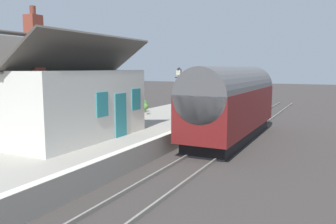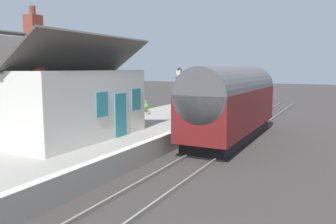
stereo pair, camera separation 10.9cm
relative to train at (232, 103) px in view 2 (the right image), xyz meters
name	(u,v)px [view 2 (the right image)]	position (x,y,z in m)	size (l,w,h in m)	color
ground_plane	(198,149)	(-3.15, 0.90, -2.22)	(160.00, 160.00, 0.00)	#383330
platform	(131,133)	(-3.15, 5.09, -1.75)	(32.00, 6.38, 0.94)	gray
platform_edge_coping	(177,130)	(-3.15, 2.08, -1.27)	(32.00, 0.36, 0.02)	beige
rail_near	(227,151)	(-3.15, -0.72, -2.15)	(52.00, 0.08, 0.14)	gray
rail_far	(201,148)	(-3.15, 0.72, -2.15)	(52.00, 0.08, 0.14)	gray
train	(232,103)	(0.00, 0.00, 0.00)	(10.95, 2.73, 4.32)	black
station_building	(69,102)	(-7.28, 5.84, 0.44)	(7.51, 4.44, 5.83)	silver
bench_near_building	(181,111)	(1.06, 3.80, -0.81)	(1.42, 0.50, 0.88)	teal
bench_mid_platform	(192,107)	(3.15, 3.93, -0.81)	(1.41, 0.47, 0.88)	teal
planter_by_door	(144,105)	(2.49, 7.61, -0.77)	(0.65, 0.65, 0.94)	gray
planter_bench_right	(209,103)	(7.42, 4.18, -0.91)	(0.48, 0.48, 0.76)	teal
planter_edge_far	(203,108)	(3.49, 3.23, -0.85)	(0.44, 0.44, 0.79)	teal
planter_bench_left	(126,115)	(-2.62, 5.77, -0.77)	(0.59, 0.59, 0.91)	black
planter_edge_near	(145,108)	(1.31, 6.77, -0.86)	(0.57, 0.57, 0.80)	gray
lamp_post_platform	(179,84)	(-1.74, 2.65, 1.08)	(0.32, 0.50, 3.34)	black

